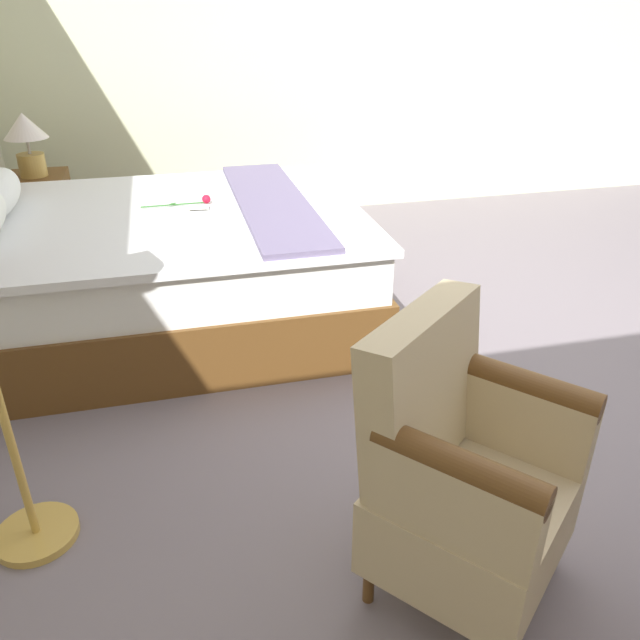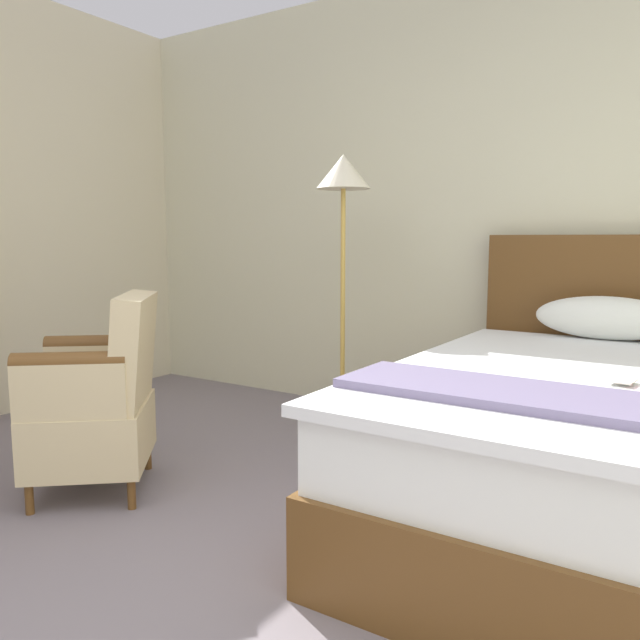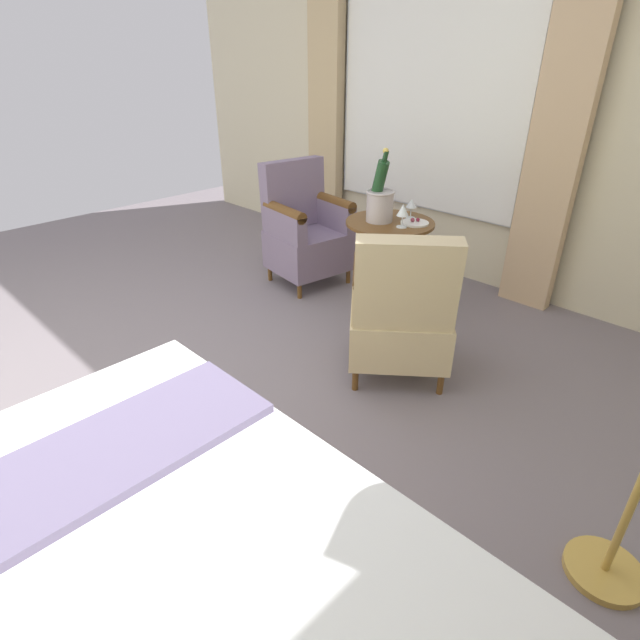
% 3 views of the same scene
% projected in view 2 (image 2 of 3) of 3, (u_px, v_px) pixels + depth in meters
% --- Properties ---
extents(wall_headboard_side, '(5.62, 0.12, 2.74)m').
position_uv_depth(wall_headboard_side, '(497.00, 202.00, 3.74)').
color(wall_headboard_side, beige).
rests_on(wall_headboard_side, ground).
extents(bed, '(1.72, 2.14, 1.17)m').
position_uv_depth(bed, '(623.00, 445.00, 2.43)').
color(bed, brown).
rests_on(bed, ground).
extents(floor_lamp_brass, '(0.31, 0.31, 1.62)m').
position_uv_depth(floor_lamp_brass, '(343.00, 208.00, 3.55)').
color(floor_lamp_brass, gold).
rests_on(floor_lamp_brass, ground).
extents(armchair_by_window, '(0.75, 0.75, 0.90)m').
position_uv_depth(armchair_by_window, '(100.00, 401.00, 2.83)').
color(armchair_by_window, brown).
rests_on(armchair_by_window, ground).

